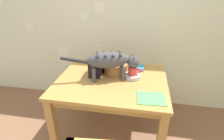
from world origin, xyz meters
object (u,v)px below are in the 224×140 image
object	(u,v)px
dining_table	(112,87)
saucer_bowl	(132,76)
cat	(111,61)
wicker_basket	(116,67)
book_stack	(137,68)
toaster	(96,67)
magazine	(151,98)
coffee_mug	(133,71)

from	to	relation	value
dining_table	saucer_bowl	world-z (taller)	saucer_bowl
cat	wicker_basket	bearing A→B (deg)	155.83
book_stack	wicker_basket	size ratio (longest dim) A/B	0.62
toaster	magazine	bearing A→B (deg)	-31.75
cat	book_stack	distance (m)	0.43
wicker_basket	toaster	xyz separation A→B (m)	(-0.20, -0.09, 0.03)
saucer_bowl	coffee_mug	xyz separation A→B (m)	(0.00, 0.00, 0.06)
book_stack	cat	bearing A→B (deg)	-129.49
wicker_basket	cat	bearing A→B (deg)	-96.35
coffee_mug	dining_table	bearing A→B (deg)	-164.15
book_stack	wicker_basket	distance (m)	0.26
cat	wicker_basket	xyz separation A→B (m)	(0.02, 0.17, -0.15)
saucer_bowl	wicker_basket	world-z (taller)	wicker_basket
magazine	toaster	xyz separation A→B (m)	(-0.57, 0.35, 0.08)
dining_table	magazine	world-z (taller)	magazine
dining_table	book_stack	distance (m)	0.39
dining_table	cat	bearing A→B (deg)	-118.07
saucer_bowl	toaster	bearing A→B (deg)	178.67
toaster	dining_table	bearing A→B (deg)	-20.36
saucer_bowl	toaster	size ratio (longest dim) A/B	0.87
cat	saucer_bowl	distance (m)	0.28
dining_table	book_stack	xyz separation A→B (m)	(0.24, 0.29, 0.11)
cat	book_stack	world-z (taller)	cat
dining_table	saucer_bowl	xyz separation A→B (m)	(0.20, 0.06, 0.11)
magazine	toaster	bearing A→B (deg)	144.59
book_stack	wicker_basket	world-z (taller)	wicker_basket
dining_table	coffee_mug	distance (m)	0.28
cat	saucer_bowl	xyz separation A→B (m)	(0.21, 0.07, -0.18)
coffee_mug	wicker_basket	distance (m)	0.22
dining_table	toaster	world-z (taller)	toaster
cat	coffee_mug	world-z (taller)	cat
magazine	wicker_basket	size ratio (longest dim) A/B	0.90
saucer_bowl	book_stack	size ratio (longest dim) A/B	1.04
wicker_basket	coffee_mug	bearing A→B (deg)	-28.57
book_stack	dining_table	bearing A→B (deg)	-129.77
dining_table	toaster	size ratio (longest dim) A/B	5.51
magazine	wicker_basket	xyz separation A→B (m)	(-0.37, 0.45, 0.05)
dining_table	magazine	distance (m)	0.49
dining_table	magazine	xyz separation A→B (m)	(0.39, -0.29, 0.10)
cat	saucer_bowl	world-z (taller)	cat
saucer_bowl	wicker_basket	distance (m)	0.22
wicker_basket	toaster	bearing A→B (deg)	-154.12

